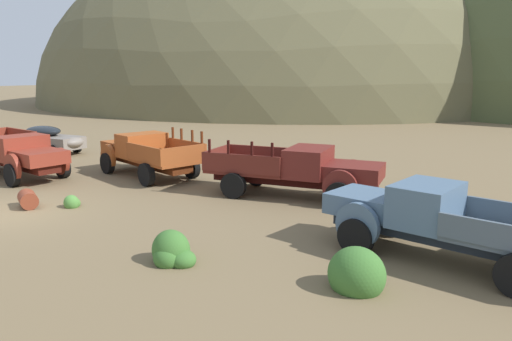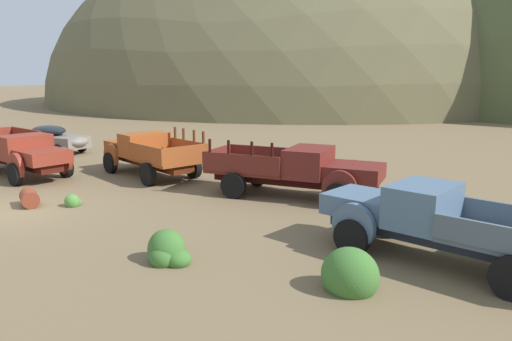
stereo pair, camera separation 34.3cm
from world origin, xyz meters
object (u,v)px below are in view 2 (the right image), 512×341
(car_primer_gray, at_px, (54,139))
(oil_drum_tipped, at_px, (29,198))
(truck_oxblood, at_px, (306,171))
(truck_chalk_blue, at_px, (425,220))
(truck_oxide_orange, at_px, (146,153))
(truck_rust_red, at_px, (24,154))

(car_primer_gray, height_order, oil_drum_tipped, car_primer_gray)
(truck_oxblood, bearing_deg, truck_chalk_blue, -45.24)
(car_primer_gray, bearing_deg, truck_chalk_blue, -18.51)
(oil_drum_tipped, bearing_deg, truck_oxide_orange, 95.72)
(truck_rust_red, relative_size, oil_drum_tipped, 6.14)
(truck_rust_red, xyz_separation_m, oil_drum_tipped, (4.82, -2.86, -0.72))
(truck_oxblood, distance_m, truck_chalk_blue, 6.52)
(truck_rust_red, xyz_separation_m, truck_chalk_blue, (17.63, -0.28, -0.03))
(truck_chalk_blue, bearing_deg, oil_drum_tipped, 19.99)
(car_primer_gray, distance_m, truck_oxide_orange, 9.10)
(truck_rust_red, bearing_deg, oil_drum_tipped, -23.04)
(truck_oxide_orange, xyz_separation_m, truck_chalk_blue, (13.43, -3.64, -0.01))
(truck_oxide_orange, distance_m, truck_oxblood, 8.13)
(truck_rust_red, distance_m, truck_chalk_blue, 17.63)
(truck_chalk_blue, bearing_deg, car_primer_gray, -4.18)
(car_primer_gray, height_order, truck_oxblood, truck_oxblood)
(truck_oxide_orange, height_order, truck_chalk_blue, truck_oxide_orange)
(truck_oxide_orange, bearing_deg, car_primer_gray, 6.00)
(truck_chalk_blue, xyz_separation_m, oil_drum_tipped, (-12.81, -2.58, -0.70))
(truck_rust_red, xyz_separation_m, truck_oxide_orange, (4.20, 3.36, -0.02))
(car_primer_gray, xyz_separation_m, truck_oxblood, (17.11, -1.30, 0.19))
(oil_drum_tipped, bearing_deg, truck_oxblood, 40.29)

